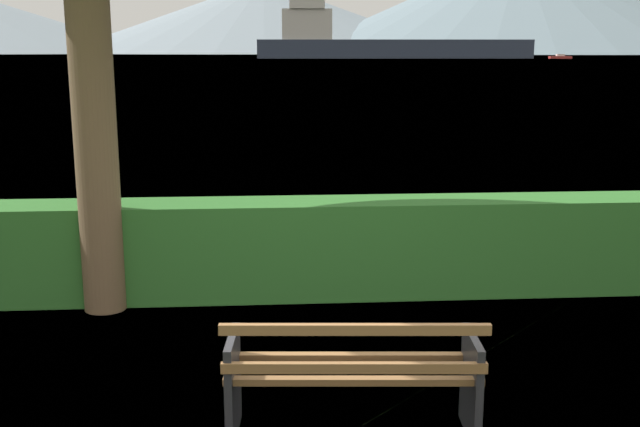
# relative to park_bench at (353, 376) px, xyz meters

# --- Properties ---
(water_surface) EXTENTS (620.00, 620.00, 0.00)m
(water_surface) POSITION_rel_park_bench_xyz_m (0.00, 306.38, -0.42)
(water_surface) COLOR #6B8EA3
(water_surface) RESTS_ON ground_plane
(park_bench) EXTENTS (1.66, 0.68, 0.87)m
(park_bench) POSITION_rel_park_bench_xyz_m (0.00, 0.00, 0.00)
(park_bench) COLOR olive
(park_bench) RESTS_ON ground_plane
(hedge_row) EXTENTS (10.36, 0.63, 0.98)m
(hedge_row) POSITION_rel_park_bench_xyz_m (0.00, 2.98, 0.07)
(hedge_row) COLOR #2D6B28
(hedge_row) RESTS_ON ground_plane
(cargo_ship_large) EXTENTS (83.28, 17.01, 17.24)m
(cargo_ship_large) POSITION_rel_park_bench_xyz_m (32.65, 231.05, 4.40)
(cargo_ship_large) COLOR #2D384C
(cargo_ship_large) RESTS_ON water_surface
(fishing_boat_near) EXTENTS (6.50, 2.88, 1.33)m
(fishing_boat_near) POSITION_rel_park_bench_xyz_m (86.50, 217.81, 0.06)
(fishing_boat_near) COLOR #B2332D
(fishing_boat_near) RESTS_ON water_surface
(distant_hills) EXTENTS (755.37, 374.56, 73.31)m
(distant_hills) POSITION_rel_park_bench_xyz_m (16.67, 582.32, 30.50)
(distant_hills) COLOR gray
(distant_hills) RESTS_ON ground_plane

